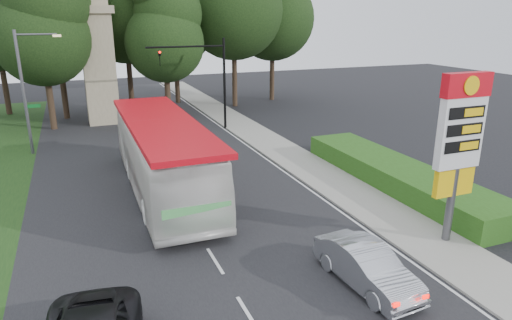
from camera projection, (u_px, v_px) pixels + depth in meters
name	position (u px, v px, depth m)	size (l,w,h in m)	color
road_surface	(171.00, 189.00, 24.20)	(14.00, 80.00, 0.02)	black
sidewalk_right	(312.00, 169.00, 27.21)	(3.00, 80.00, 0.12)	gray
hedge	(397.00, 175.00, 24.58)	(3.00, 14.00, 1.20)	#244B14
gas_station_pylon	(460.00, 136.00, 17.28)	(2.10, 0.45, 6.85)	#59595E
traffic_signal_mast	(208.00, 72.00, 35.42)	(6.10, 0.35, 7.20)	black
streetlight_signs	(26.00, 87.00, 29.23)	(2.75, 0.98, 8.00)	#59595E
monument	(99.00, 63.00, 37.87)	(3.00, 3.00, 10.05)	gray
tree_east_near	(173.00, 7.00, 45.52)	(8.12, 8.12, 15.95)	#2D2116
tree_far_east	(273.00, 0.00, 47.11)	(8.68, 8.68, 17.05)	#2D2116
tree_monument_left	(39.00, 18.00, 34.48)	(7.28, 7.28, 14.30)	#2D2116
tree_monument_right	(164.00, 26.00, 38.51)	(6.72, 6.72, 13.20)	#2D2116
transit_bus	(163.00, 157.00, 23.35)	(3.22, 13.76, 3.83)	white
sedan_silver	(367.00, 266.00, 15.43)	(1.52, 4.36, 1.44)	#B0B2B8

